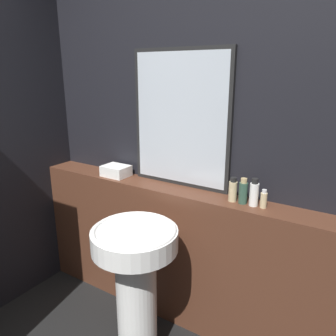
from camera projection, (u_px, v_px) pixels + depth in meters
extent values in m
cube|color=black|center=(194.00, 148.00, 2.22)|extent=(8.00, 0.06, 2.50)
cube|color=#512D1E|center=(182.00, 256.00, 2.32)|extent=(2.41, 0.22, 0.99)
cylinder|color=white|center=(137.00, 305.00, 1.99)|extent=(0.24, 0.24, 0.77)
cylinder|color=white|center=(135.00, 240.00, 1.87)|extent=(0.50, 0.50, 0.12)
torus|color=white|center=(134.00, 230.00, 1.85)|extent=(0.48, 0.48, 0.02)
cube|color=black|center=(181.00, 119.00, 2.16)|extent=(0.72, 0.03, 0.91)
cube|color=#B2BCC6|center=(180.00, 120.00, 2.15)|extent=(0.67, 0.02, 0.86)
cube|color=white|center=(116.00, 171.00, 2.46)|extent=(0.19, 0.15, 0.08)
cylinder|color=#C6B284|center=(233.00, 191.00, 1.98)|extent=(0.05, 0.05, 0.12)
cylinder|color=black|center=(233.00, 180.00, 1.96)|extent=(0.04, 0.04, 0.03)
cylinder|color=#2D4C3D|center=(243.00, 193.00, 1.94)|extent=(0.05, 0.05, 0.13)
cylinder|color=tan|center=(244.00, 181.00, 1.92)|extent=(0.04, 0.04, 0.03)
cylinder|color=white|center=(254.00, 195.00, 1.91)|extent=(0.05, 0.05, 0.14)
cylinder|color=black|center=(255.00, 181.00, 1.88)|extent=(0.04, 0.04, 0.03)
cylinder|color=#C6B284|center=(264.00, 200.00, 1.88)|extent=(0.04, 0.04, 0.09)
cylinder|color=silver|center=(264.00, 191.00, 1.87)|extent=(0.03, 0.03, 0.02)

